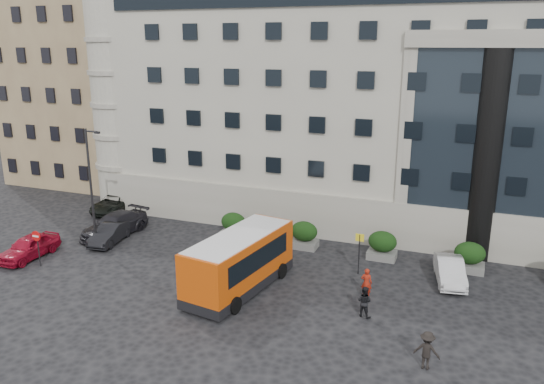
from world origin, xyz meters
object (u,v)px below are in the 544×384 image
(parked_car_b, at_px, (110,233))
(pedestrian_a, at_px, (366,283))
(street_lamp, at_px, (91,184))
(no_entry_sign, at_px, (37,241))
(bus_stop_sign, at_px, (359,247))
(pedestrian_b, at_px, (364,302))
(hedge_c, at_px, (382,245))
(parked_car_a, at_px, (29,247))
(white_taxi, at_px, (450,271))
(pedestrian_c, at_px, (427,350))
(red_truck, at_px, (153,187))
(parked_car_c, at_px, (115,225))
(hedge_d, at_px, (469,257))
(hedge_b, at_px, (304,235))
(hedge_a, at_px, (234,225))
(minibus, at_px, (239,260))
(parked_car_d, at_px, (114,203))

(parked_car_b, xyz_separation_m, pedestrian_a, (18.02, -1.64, 0.16))
(street_lamp, bearing_deg, no_entry_sign, -104.72)
(bus_stop_sign, distance_m, pedestrian_b, 5.19)
(bus_stop_sign, xyz_separation_m, no_entry_sign, (-18.50, -6.04, -0.08))
(hedge_c, height_order, parked_car_a, hedge_c)
(white_taxi, xyz_separation_m, pedestrian_c, (-0.40, -9.19, 0.16))
(red_truck, xyz_separation_m, parked_car_a, (-0.49, -13.42, -0.55))
(parked_car_c, bearing_deg, pedestrian_b, -6.99)
(bus_stop_sign, xyz_separation_m, pedestrian_b, (1.36, -4.92, -0.92))
(hedge_d, relative_size, parked_car_b, 0.46)
(bus_stop_sign, xyz_separation_m, parked_car_c, (-17.61, 0.17, -0.95))
(parked_car_c, height_order, pedestrian_a, pedestrian_a)
(bus_stop_sign, height_order, pedestrian_c, bus_stop_sign)
(hedge_b, bearing_deg, pedestrian_c, -51.03)
(hedge_a, bearing_deg, parked_car_c, -162.04)
(no_entry_sign, relative_size, red_truck, 0.46)
(bus_stop_sign, distance_m, red_truck, 21.31)
(hedge_c, relative_size, parked_car_b, 0.46)
(parked_car_a, distance_m, white_taxi, 25.97)
(hedge_d, distance_m, minibus, 13.87)
(hedge_d, relative_size, bus_stop_sign, 0.73)
(minibus, height_order, red_truck, minibus)
(red_truck, distance_m, pedestrian_c, 29.47)
(street_lamp, bearing_deg, red_truck, 102.23)
(parked_car_c, bearing_deg, hedge_b, 19.21)
(no_entry_sign, height_order, parked_car_a, no_entry_sign)
(street_lamp, bearing_deg, hedge_b, 20.07)
(hedge_d, height_order, bus_stop_sign, bus_stop_sign)
(no_entry_sign, xyz_separation_m, red_truck, (-1.16, 14.27, -0.37))
(no_entry_sign, height_order, red_truck, red_truck)
(red_truck, bearing_deg, street_lamp, -64.26)
(hedge_a, bearing_deg, no_entry_sign, -135.52)
(hedge_c, distance_m, hedge_d, 5.20)
(hedge_c, height_order, pedestrian_b, hedge_c)
(parked_car_d, relative_size, white_taxi, 1.19)
(hedge_d, xyz_separation_m, parked_car_b, (-23.10, -3.91, -0.27))
(no_entry_sign, xyz_separation_m, pedestrian_a, (19.52, 3.29, -0.83))
(hedge_d, bearing_deg, bus_stop_sign, -155.34)
(hedge_b, xyz_separation_m, minibus, (-1.43, -7.20, 0.82))
(street_lamp, relative_size, parked_car_b, 2.00)
(hedge_a, relative_size, no_entry_sign, 0.79)
(hedge_c, distance_m, parked_car_d, 22.15)
(street_lamp, height_order, parked_car_c, street_lamp)
(street_lamp, distance_m, pedestrian_b, 19.35)
(pedestrian_a, height_order, pedestrian_c, pedestrian_c)
(hedge_b, height_order, bus_stop_sign, bus_stop_sign)
(pedestrian_a, bearing_deg, minibus, 12.44)
(minibus, bearing_deg, hedge_a, 126.49)
(minibus, bearing_deg, bus_stop_sign, 46.38)
(no_entry_sign, relative_size, parked_car_d, 0.47)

